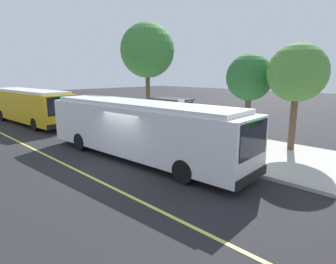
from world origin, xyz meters
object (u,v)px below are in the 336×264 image
(transit_bus_second, at_px, (30,105))
(route_sign_post, at_px, (181,117))
(waiting_bench, at_px, (170,126))
(transit_bus_main, at_px, (139,128))

(transit_bus_second, distance_m, route_sign_post, 15.51)
(transit_bus_second, distance_m, waiting_bench, 13.04)
(transit_bus_main, xyz_separation_m, transit_bus_second, (-14.76, -0.10, -0.00))
(waiting_bench, bearing_deg, route_sign_post, -36.70)
(transit_bus_main, xyz_separation_m, waiting_bench, (-2.86, 5.12, -0.99))
(waiting_bench, bearing_deg, transit_bus_main, -60.87)
(transit_bus_main, bearing_deg, route_sign_post, 79.03)
(waiting_bench, distance_m, route_sign_post, 4.40)
(transit_bus_main, distance_m, route_sign_post, 2.69)
(transit_bus_second, relative_size, waiting_bench, 7.17)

